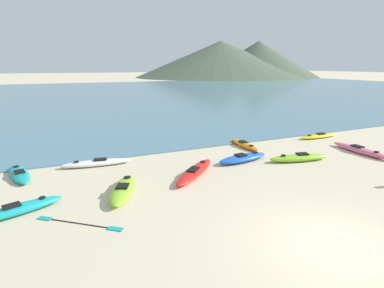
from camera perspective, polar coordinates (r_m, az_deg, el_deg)
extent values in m
plane|color=beige|center=(8.75, 25.70, -17.46)|extent=(400.00, 400.00, 0.00)
cube|color=teal|center=(49.88, -17.46, 8.98)|extent=(160.00, 70.00, 0.06)
cone|color=#4C5B47|center=(121.75, 5.47, 15.79)|extent=(66.26, 66.26, 13.69)
cone|color=#4C5B47|center=(124.88, 12.50, 15.50)|extent=(46.78, 46.78, 13.72)
ellipsoid|color=teal|center=(10.86, -30.30, -10.72)|extent=(2.74, 1.45, 0.31)
cube|color=black|center=(10.77, -31.13, -9.99)|extent=(0.57, 0.47, 0.05)
cylinder|color=black|center=(10.95, -26.64, -9.08)|extent=(0.21, 0.21, 0.02)
ellipsoid|color=#8CCC2D|center=(15.26, 19.72, -2.47)|extent=(3.11, 1.26, 0.33)
cube|color=black|center=(15.29, 20.26, -1.74)|extent=(0.61, 0.47, 0.05)
cylinder|color=black|center=(14.79, 17.03, -2.06)|extent=(0.23, 0.23, 0.02)
ellipsoid|color=red|center=(12.63, 0.57, -5.25)|extent=(3.01, 2.91, 0.27)
cube|color=black|center=(12.42, 0.27, -4.80)|extent=(0.72, 0.71, 0.05)
cylinder|color=black|center=(13.44, 2.09, -3.34)|extent=(0.24, 0.24, 0.02)
ellipsoid|color=#E5668C|center=(18.03, 29.34, -1.01)|extent=(0.84, 3.40, 0.30)
cube|color=black|center=(18.09, 29.00, -0.35)|extent=(0.41, 0.62, 0.05)
cylinder|color=black|center=(17.45, 31.73, -1.25)|extent=(0.24, 0.24, 0.02)
ellipsoid|color=orange|center=(17.16, 9.91, -0.11)|extent=(0.78, 2.70, 0.25)
cube|color=black|center=(17.23, 9.71, 0.47)|extent=(0.38, 0.50, 0.05)
cylinder|color=black|center=(16.53, 11.25, -0.26)|extent=(0.23, 0.23, 0.02)
ellipsoid|color=white|center=(14.38, -17.66, -3.45)|extent=(3.20, 0.95, 0.27)
cube|color=black|center=(14.34, -17.08, -2.78)|extent=(0.60, 0.40, 0.05)
cylinder|color=black|center=(14.37, -21.16, -3.15)|extent=(0.22, 0.22, 0.02)
ellipsoid|color=blue|center=(14.53, 9.67, -2.66)|extent=(2.88, 1.16, 0.33)
cube|color=black|center=(14.38, 9.29, -2.03)|extent=(0.56, 0.49, 0.05)
cylinder|color=black|center=(14.98, 11.90, -1.52)|extent=(0.27, 0.27, 0.02)
ellipsoid|color=yellow|center=(20.59, 23.01, 1.41)|extent=(2.91, 0.64, 0.25)
cube|color=black|center=(20.66, 23.33, 1.84)|extent=(0.53, 0.34, 0.05)
cylinder|color=black|center=(20.00, 21.47, 1.59)|extent=(0.21, 0.21, 0.02)
ellipsoid|color=teal|center=(14.30, -30.03, -4.96)|extent=(1.26, 2.76, 0.24)
cube|color=black|center=(14.13, -30.02, -4.56)|extent=(0.47, 0.55, 0.05)
cylinder|color=black|center=(14.96, -30.49, -3.68)|extent=(0.23, 0.23, 0.02)
ellipsoid|color=#8CCC2D|center=(11.09, -12.92, -8.41)|extent=(1.76, 2.81, 0.33)
cube|color=black|center=(10.90, -13.11, -7.78)|extent=(0.57, 0.61, 0.05)
cylinder|color=black|center=(11.71, -12.25, -6.18)|extent=(0.26, 0.26, 0.02)
cylinder|color=black|center=(9.56, -20.69, -13.97)|extent=(1.50, 1.22, 0.03)
cube|color=teal|center=(10.24, -26.19, -12.59)|extent=(0.46, 0.42, 0.03)
cube|color=teal|center=(8.98, -14.35, -15.39)|extent=(0.46, 0.42, 0.03)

